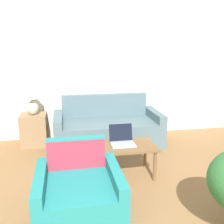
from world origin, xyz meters
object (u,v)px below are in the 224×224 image
cup_navy (93,146)px  tv_remote (96,143)px  coffee_table (117,149)px  laptop (122,140)px  armchair (79,197)px  table_lamp (32,97)px  couch (107,129)px

cup_navy → tv_remote: size_ratio=0.62×
coffee_table → cup_navy: bearing=-173.5°
laptop → cup_navy: (-0.41, -0.09, -0.02)m
armchair → coffee_table: size_ratio=0.81×
table_lamp → cup_navy: size_ratio=5.39×
laptop → tv_remote: 0.36m
table_lamp → tv_remote: (0.95, -1.31, -0.42)m
table_lamp → tv_remote: size_ratio=3.36×
table_lamp → laptop: 1.94m
cup_navy → table_lamp: bearing=121.0°
table_lamp → laptop: (1.30, -1.39, -0.38)m
cup_navy → laptop: bearing=13.1°
couch → laptop: size_ratio=5.92×
couch → cup_navy: couch is taller
coffee_table → laptop: laptop is taller
cup_navy → tv_remote: cup_navy is taller
couch → laptop: bearing=-90.6°
couch → tv_remote: couch is taller
coffee_table → tv_remote: tv_remote is taller
laptop → armchair: bearing=-125.6°
table_lamp → couch: bearing=-5.8°
laptop → cup_navy: laptop is taller
couch → coffee_table: bearing=-93.9°
armchair → table_lamp: table_lamp is taller
couch → tv_remote: size_ratio=12.13×
armchair → tv_remote: size_ratio=5.28×
couch → coffee_table: 1.33m
armchair → table_lamp: bearing=105.9°
tv_remote → coffee_table: bearing=-27.3°
couch → armchair: bearing=-106.9°
armchair → cup_navy: size_ratio=8.47×
couch → table_lamp: 1.45m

